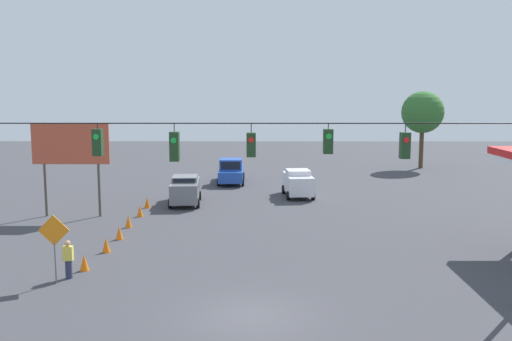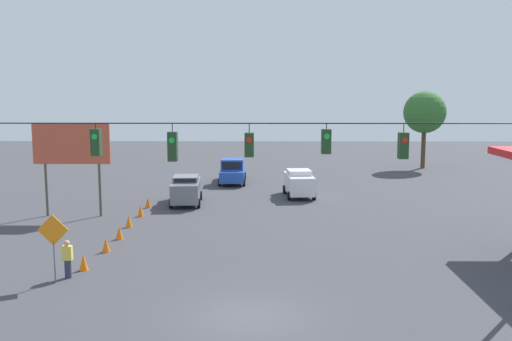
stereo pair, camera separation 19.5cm
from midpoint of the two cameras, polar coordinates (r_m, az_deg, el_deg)
name	(u,v)px [view 2 (the right image)]	position (r m, az deg, el deg)	size (l,w,h in m)	color
ground_plane	(249,316)	(20.42, -0.42, -14.33)	(140.00, 140.00, 0.00)	#3D3D42
overhead_signal_span	(248,175)	(19.91, -0.56, -0.48)	(19.43, 0.38, 7.55)	slate
pickup_truck_blue_withflow_deep	(233,171)	(48.49, -2.25, -0.10)	(2.30, 5.55, 2.12)	#234CB2
sedan_grey_withflow_far	(186,189)	(39.68, -6.87, -1.87)	(2.30, 4.56, 1.96)	slate
sedan_white_oncoming_deep	(299,183)	(42.23, 4.45, -1.22)	(2.29, 4.28, 2.00)	silver
traffic_cone_nearest	(84,262)	(26.18, -16.66, -8.77)	(0.39, 0.39, 0.72)	orange
traffic_cone_second	(106,245)	(28.74, -14.59, -7.20)	(0.39, 0.39, 0.72)	orange
traffic_cone_third	(119,233)	(31.00, -13.34, -6.05)	(0.39, 0.39, 0.72)	orange
traffic_cone_fourth	(129,221)	(33.54, -12.45, -4.97)	(0.39, 0.39, 0.72)	orange
traffic_cone_fifth	(141,211)	(36.24, -11.32, -3.97)	(0.39, 0.39, 0.72)	orange
traffic_cone_farthest	(148,202)	(38.85, -10.62, -3.16)	(0.39, 0.39, 0.72)	orange
roadside_billboard	(71,149)	(36.88, -17.83, 2.08)	(4.77, 0.16, 5.77)	#4C473D
work_zone_sign	(53,235)	(24.44, -19.40, -6.14)	(1.27, 0.06, 2.84)	slate
pedestrian	(68,259)	(25.23, -18.11, -8.43)	(0.40, 0.28, 1.61)	#2D334C
tree_horizon_left	(425,113)	(59.89, 16.61, 5.58)	(4.21, 4.21, 7.78)	#4C3823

